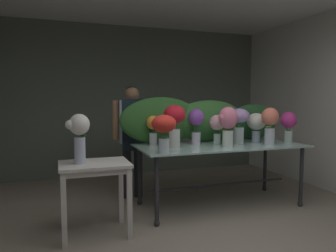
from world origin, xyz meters
The scene contains 18 objects.
ground_plane centered at (0.00, 1.90, 0.00)m, with size 8.35×8.35×0.00m, color gray.
wall_back centered at (0.00, 3.80, 1.38)m, with size 5.03×0.12×2.76m, color slate.
wall_right centered at (2.51, 1.90, 1.38)m, with size 0.12×3.92×2.76m, color silver.
display_table_glass centered at (0.54, 1.52, 0.71)m, with size 2.19×0.98×0.82m.
side_table_white centered at (-1.13, 1.14, 0.65)m, with size 0.71×0.53×0.76m.
florist centered at (-0.47, 2.25, 0.98)m, with size 0.57×0.24×1.60m.
foliage_backdrop centered at (0.46, 1.89, 1.11)m, with size 2.42×0.29×0.63m.
vase_ivory_freesia centered at (1.13, 1.59, 1.07)m, with size 0.26×0.26×0.40m.
vase_blush_dahlias centered at (0.51, 1.57, 1.07)m, with size 0.23×0.20×0.39m.
vase_crimson_ranunculus centered at (-0.13, 1.48, 1.15)m, with size 0.27×0.27×0.53m.
vase_scarlet_peonies centered at (-0.38, 1.13, 1.10)m, with size 0.28×0.28×0.43m.
vase_sunset_roses centered at (-0.32, 1.73, 1.04)m, with size 0.17×0.17×0.39m.
vase_coral_lilies centered at (1.14, 1.30, 1.10)m, with size 0.22×0.22×0.49m.
vase_rosy_anemones centered at (0.52, 1.30, 1.12)m, with size 0.26×0.24×0.50m.
vase_lilac_stock centered at (0.81, 1.51, 1.12)m, with size 0.29×0.28×0.47m.
vase_magenta_hydrangea centered at (1.52, 1.40, 1.08)m, with size 0.22×0.21×0.42m.
vase_violet_tulips centered at (0.25, 1.67, 1.11)m, with size 0.20×0.20×0.47m.
vase_white_roses_tall centered at (-1.28, 1.14, 1.07)m, with size 0.24×0.21×0.51m.
Camera 1 is at (-1.48, -2.17, 1.42)m, focal length 34.07 mm.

